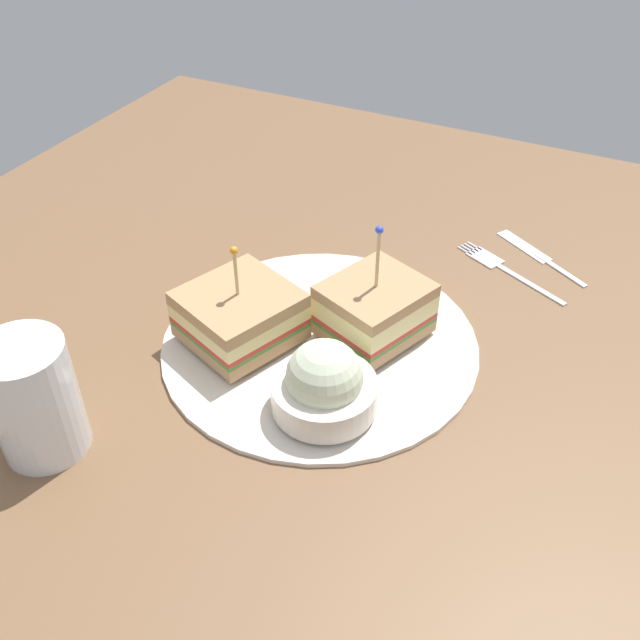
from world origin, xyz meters
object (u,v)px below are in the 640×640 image
(plate, at_px, (320,341))
(sandwich_half_front, at_px, (240,315))
(coleslaw_bowl, at_px, (324,385))
(knife, at_px, (537,254))
(drink_glass, at_px, (36,405))
(sandwich_half_back, at_px, (375,309))
(fork, at_px, (499,265))

(plate, relative_size, sandwich_half_front, 2.44)
(coleslaw_bowl, bearing_deg, sandwich_half_front, 156.56)
(sandwich_half_front, distance_m, knife, 0.33)
(drink_glass, bearing_deg, plate, 55.32)
(sandwich_half_back, bearing_deg, knife, 63.01)
(sandwich_half_back, bearing_deg, coleslaw_bowl, -89.58)
(drink_glass, bearing_deg, fork, 57.51)
(sandwich_half_back, height_order, fork, sandwich_half_back)
(sandwich_half_front, xyz_separation_m, fork, (0.18, 0.22, -0.03))
(sandwich_half_front, bearing_deg, plate, 23.83)
(sandwich_half_back, xyz_separation_m, fork, (0.07, 0.16, -0.03))
(plate, relative_size, fork, 2.25)
(sandwich_half_back, height_order, coleslaw_bowl, sandwich_half_back)
(sandwich_half_back, bearing_deg, sandwich_half_front, -150.78)
(fork, bearing_deg, sandwich_half_front, -128.57)
(sandwich_half_back, distance_m, knife, 0.23)
(plate, xyz_separation_m, drink_glass, (-0.14, -0.20, 0.04))
(knife, bearing_deg, coleslaw_bowl, -108.48)
(plate, bearing_deg, sandwich_half_back, 36.98)
(coleslaw_bowl, xyz_separation_m, knife, (0.10, 0.31, -0.03))
(plate, distance_m, fork, 0.22)
(sandwich_half_front, relative_size, drink_glass, 1.18)
(sandwich_half_back, xyz_separation_m, coleslaw_bowl, (0.00, -0.10, -0.00))
(plate, bearing_deg, coleslaw_bowl, -61.55)
(coleslaw_bowl, xyz_separation_m, drink_glass, (-0.18, -0.12, 0.01))
(sandwich_half_back, distance_m, coleslaw_bowl, 0.10)
(sandwich_half_front, bearing_deg, knife, 51.51)
(sandwich_half_front, bearing_deg, coleslaw_bowl, -23.44)
(sandwich_half_front, xyz_separation_m, drink_glass, (-0.07, -0.17, 0.01))
(fork, distance_m, knife, 0.05)
(sandwich_half_front, distance_m, sandwich_half_back, 0.12)
(sandwich_half_back, bearing_deg, plate, -143.02)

